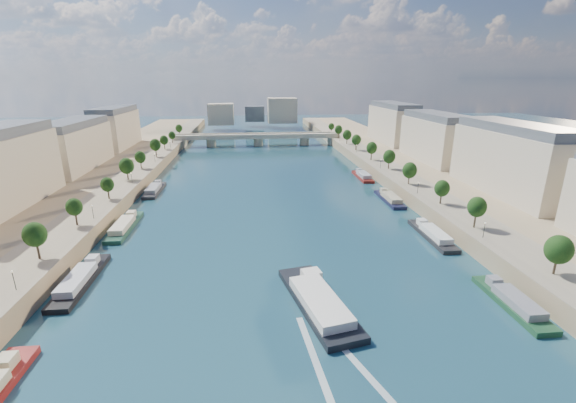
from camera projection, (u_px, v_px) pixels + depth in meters
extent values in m
plane|color=#0B2733|center=(268.00, 199.00, 147.46)|extent=(700.00, 700.00, 0.00)
cube|color=#9E8460|center=(70.00, 199.00, 139.64)|extent=(44.00, 520.00, 5.00)
cube|color=#9E8460|center=(448.00, 188.00, 153.75)|extent=(44.00, 520.00, 5.00)
cube|color=gray|center=(112.00, 191.00, 140.33)|extent=(14.00, 520.00, 0.10)
cube|color=gray|center=(412.00, 182.00, 151.50)|extent=(14.00, 520.00, 0.10)
cylinder|color=#382B1E|center=(33.00, 255.00, 85.03)|extent=(0.50, 0.50, 3.82)
ellipsoid|color=black|center=(30.00, 240.00, 83.93)|extent=(4.80, 4.80, 5.52)
cylinder|color=#382B1E|center=(78.00, 218.00, 107.76)|extent=(0.50, 0.50, 3.82)
ellipsoid|color=black|center=(76.00, 206.00, 106.66)|extent=(4.80, 4.80, 5.52)
cylinder|color=#382B1E|center=(107.00, 193.00, 130.49)|extent=(0.50, 0.50, 3.82)
ellipsoid|color=black|center=(106.00, 183.00, 129.39)|extent=(4.80, 4.80, 5.52)
cylinder|color=#382B1E|center=(128.00, 176.00, 153.21)|extent=(0.50, 0.50, 3.82)
ellipsoid|color=black|center=(127.00, 168.00, 152.12)|extent=(4.80, 4.80, 5.52)
cylinder|color=#382B1E|center=(143.00, 164.00, 175.94)|extent=(0.50, 0.50, 3.82)
ellipsoid|color=black|center=(142.00, 156.00, 174.84)|extent=(4.80, 4.80, 5.52)
cylinder|color=#382B1E|center=(155.00, 154.00, 198.67)|extent=(0.50, 0.50, 3.82)
ellipsoid|color=black|center=(154.00, 147.00, 197.57)|extent=(4.80, 4.80, 5.52)
cylinder|color=#382B1E|center=(164.00, 146.00, 221.40)|extent=(0.50, 0.50, 3.82)
ellipsoid|color=black|center=(164.00, 140.00, 220.30)|extent=(4.80, 4.80, 5.52)
cylinder|color=#382B1E|center=(172.00, 140.00, 244.13)|extent=(0.50, 0.50, 3.82)
ellipsoid|color=black|center=(172.00, 134.00, 243.03)|extent=(4.80, 4.80, 5.52)
cylinder|color=#382B1E|center=(178.00, 135.00, 266.85)|extent=(0.50, 0.50, 3.82)
ellipsoid|color=black|center=(178.00, 129.00, 265.76)|extent=(4.80, 4.80, 5.52)
cylinder|color=#382B1E|center=(548.00, 265.00, 80.66)|extent=(0.50, 0.50, 3.82)
ellipsoid|color=black|center=(552.00, 249.00, 79.56)|extent=(4.80, 4.80, 5.52)
cylinder|color=#382B1E|center=(482.00, 224.00, 103.39)|extent=(0.50, 0.50, 3.82)
ellipsoid|color=black|center=(484.00, 211.00, 102.29)|extent=(4.80, 4.80, 5.52)
cylinder|color=#382B1E|center=(439.00, 197.00, 126.12)|extent=(0.50, 0.50, 3.82)
ellipsoid|color=black|center=(441.00, 187.00, 125.02)|extent=(4.80, 4.80, 5.52)
cylinder|color=#382B1E|center=(410.00, 179.00, 148.84)|extent=(0.50, 0.50, 3.82)
ellipsoid|color=black|center=(411.00, 170.00, 147.75)|extent=(4.80, 4.80, 5.52)
cylinder|color=#382B1E|center=(388.00, 166.00, 171.57)|extent=(0.50, 0.50, 3.82)
ellipsoid|color=black|center=(389.00, 158.00, 170.47)|extent=(4.80, 4.80, 5.52)
cylinder|color=#382B1E|center=(372.00, 156.00, 194.30)|extent=(0.50, 0.50, 3.82)
ellipsoid|color=black|center=(372.00, 149.00, 193.20)|extent=(4.80, 4.80, 5.52)
cylinder|color=#382B1E|center=(358.00, 147.00, 217.03)|extent=(0.50, 0.50, 3.82)
ellipsoid|color=black|center=(359.00, 141.00, 215.93)|extent=(4.80, 4.80, 5.52)
cylinder|color=#382B1E|center=(348.00, 141.00, 239.76)|extent=(0.50, 0.50, 3.82)
ellipsoid|color=black|center=(348.00, 135.00, 238.66)|extent=(4.80, 4.80, 5.52)
cylinder|color=#382B1E|center=(339.00, 135.00, 262.49)|extent=(0.50, 0.50, 3.82)
ellipsoid|color=black|center=(339.00, 130.00, 261.39)|extent=(4.80, 4.80, 5.52)
cylinder|color=#382B1E|center=(332.00, 131.00, 285.21)|extent=(0.50, 0.50, 3.82)
ellipsoid|color=black|center=(332.00, 126.00, 284.11)|extent=(4.80, 4.80, 5.52)
cylinder|color=black|center=(14.00, 281.00, 73.88)|extent=(0.14, 0.14, 4.00)
sphere|color=#FFE5B2|center=(12.00, 272.00, 73.24)|extent=(0.36, 0.36, 0.36)
cylinder|color=black|center=(93.00, 212.00, 111.76)|extent=(0.14, 0.14, 4.00)
sphere|color=#FFE5B2|center=(92.00, 206.00, 111.12)|extent=(0.36, 0.36, 0.36)
cylinder|color=black|center=(132.00, 178.00, 149.64)|extent=(0.14, 0.14, 4.00)
sphere|color=#FFE5B2|center=(131.00, 173.00, 149.00)|extent=(0.36, 0.36, 0.36)
cylinder|color=black|center=(155.00, 158.00, 187.52)|extent=(0.14, 0.14, 4.00)
sphere|color=#FFE5B2|center=(154.00, 154.00, 186.88)|extent=(0.36, 0.36, 0.36)
cylinder|color=black|center=(170.00, 145.00, 225.40)|extent=(0.14, 0.14, 4.00)
sphere|color=#FFE5B2|center=(170.00, 141.00, 224.76)|extent=(0.36, 0.36, 0.36)
cylinder|color=black|center=(484.00, 231.00, 98.38)|extent=(0.14, 0.14, 4.00)
sphere|color=#FFE5B2|center=(485.00, 223.00, 97.74)|extent=(0.36, 0.36, 0.36)
cylinder|color=black|center=(418.00, 188.00, 136.26)|extent=(0.14, 0.14, 4.00)
sphere|color=#FFE5B2|center=(419.00, 183.00, 135.62)|extent=(0.36, 0.36, 0.36)
cylinder|color=black|center=(381.00, 164.00, 174.14)|extent=(0.14, 0.14, 4.00)
sphere|color=#FFE5B2|center=(381.00, 160.00, 173.50)|extent=(0.36, 0.36, 0.36)
cylinder|color=black|center=(357.00, 149.00, 212.02)|extent=(0.14, 0.14, 4.00)
sphere|color=#FFE5B2|center=(357.00, 145.00, 211.38)|extent=(0.36, 0.36, 0.36)
cylinder|color=black|center=(340.00, 138.00, 249.90)|extent=(0.14, 0.14, 4.00)
sphere|color=#FFE5B2|center=(340.00, 135.00, 249.26)|extent=(0.36, 0.36, 0.36)
cube|color=#BDB091|center=(74.00, 146.00, 173.37)|extent=(16.00, 52.00, 20.00)
cube|color=#474C54|center=(70.00, 120.00, 169.82)|extent=(14.72, 50.44, 3.20)
cube|color=#BDB091|center=(116.00, 130.00, 228.29)|extent=(16.00, 52.00, 20.00)
cube|color=#474C54|center=(113.00, 110.00, 224.75)|extent=(14.72, 50.44, 3.20)
cube|color=#BDB091|center=(511.00, 165.00, 135.11)|extent=(16.00, 52.00, 20.00)
cube|color=#474C54|center=(518.00, 132.00, 131.56)|extent=(14.72, 50.44, 3.20)
cube|color=#BDB091|center=(435.00, 140.00, 190.03)|extent=(16.00, 52.00, 20.00)
cube|color=#474C54|center=(438.00, 116.00, 186.48)|extent=(14.72, 50.44, 3.20)
cube|color=#BDB091|center=(393.00, 126.00, 244.96)|extent=(16.00, 52.00, 20.00)
cube|color=#474C54|center=(394.00, 108.00, 241.41)|extent=(14.72, 50.44, 3.20)
cube|color=#BDB091|center=(221.00, 114.00, 339.11)|extent=(22.00, 18.00, 18.00)
cube|color=#BDB091|center=(282.00, 110.00, 353.36)|extent=(26.00, 20.00, 22.00)
cube|color=#474C54|center=(255.00, 114.00, 366.34)|extent=(18.00, 16.00, 14.00)
cube|color=#C1B79E|center=(258.00, 136.00, 263.27)|extent=(112.00, 11.00, 2.20)
cube|color=#C1B79E|center=(258.00, 135.00, 258.08)|extent=(112.00, 0.80, 0.90)
cube|color=#C1B79E|center=(258.00, 133.00, 267.55)|extent=(112.00, 0.80, 0.90)
cylinder|color=#C1B79E|center=(211.00, 143.00, 261.27)|extent=(6.40, 6.40, 5.00)
cylinder|color=#C1B79E|center=(258.00, 142.00, 264.40)|extent=(6.40, 6.40, 5.00)
cylinder|color=#C1B79E|center=(304.00, 141.00, 267.54)|extent=(6.40, 6.40, 5.00)
cube|color=#C1B79E|center=(181.00, 143.00, 259.30)|extent=(6.00, 12.00, 5.00)
cube|color=#C1B79E|center=(333.00, 141.00, 269.50)|extent=(6.00, 12.00, 5.00)
cube|color=black|center=(318.00, 303.00, 78.54)|extent=(13.99, 29.67, 2.04)
cube|color=white|center=(320.00, 301.00, 75.78)|extent=(10.45, 19.58, 1.84)
cube|color=white|center=(311.00, 274.00, 86.08)|extent=(4.71, 4.21, 1.80)
cube|color=silver|center=(317.00, 365.00, 62.25)|extent=(3.52, 26.00, 0.04)
cube|color=silver|center=(355.00, 362.00, 62.88)|extent=(9.65, 24.96, 0.04)
cube|color=beige|center=(6.00, 362.00, 59.95)|extent=(2.50, 2.85, 1.80)
cube|color=black|center=(81.00, 282.00, 87.03)|extent=(5.00, 24.99, 1.80)
cube|color=silver|center=(76.00, 279.00, 84.62)|extent=(4.10, 13.74, 1.60)
cube|color=silver|center=(93.00, 260.00, 93.58)|extent=(2.50, 3.00, 1.80)
cube|color=#1D4836|center=(125.00, 228.00, 118.49)|extent=(5.00, 25.19, 1.80)
cube|color=beige|center=(122.00, 225.00, 116.06)|extent=(4.10, 13.85, 1.60)
cube|color=beige|center=(131.00, 214.00, 125.10)|extent=(2.50, 3.02, 1.80)
cube|color=#28282A|center=(155.00, 191.00, 156.83)|extent=(5.00, 22.75, 1.80)
cube|color=gray|center=(153.00, 188.00, 154.58)|extent=(4.10, 12.51, 1.60)
cube|color=gray|center=(158.00, 183.00, 162.74)|extent=(2.50, 2.73, 1.80)
cube|color=#1C472A|center=(511.00, 304.00, 78.36)|extent=(5.00, 20.84, 1.80)
cube|color=gray|center=(518.00, 301.00, 76.26)|extent=(4.10, 11.46, 1.60)
cube|color=gray|center=(494.00, 281.00, 83.73)|extent=(2.50, 2.50, 1.80)
cube|color=black|center=(432.00, 236.00, 111.94)|extent=(5.00, 23.59, 1.80)
cube|color=white|center=(436.00, 233.00, 109.63)|extent=(4.10, 12.97, 1.60)
cube|color=white|center=(422.00, 222.00, 118.09)|extent=(2.50, 2.83, 1.80)
cube|color=#181935|center=(389.00, 200.00, 145.21)|extent=(5.00, 21.94, 1.80)
cube|color=#B9AE8B|center=(391.00, 197.00, 143.03)|extent=(4.10, 12.07, 1.60)
cube|color=#B9AE8B|center=(384.00, 191.00, 150.89)|extent=(2.50, 2.63, 1.80)
cube|color=maroon|center=(362.00, 177.00, 178.71)|extent=(5.00, 20.68, 1.80)
cube|color=#A0A4AC|center=(364.00, 175.00, 176.62)|extent=(4.10, 11.38, 1.60)
cube|color=#A0A4AC|center=(359.00, 170.00, 184.03)|extent=(2.50, 2.48, 1.80)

